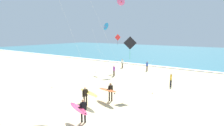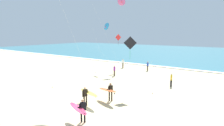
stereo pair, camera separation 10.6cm
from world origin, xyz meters
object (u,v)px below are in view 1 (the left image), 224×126
Objects in this scene: kite_diamond_charcoal_high at (131,44)px; bystander_white_top at (122,63)px; surfer_trailing at (81,109)px; surfer_third at (87,94)px; kite_delta_rose_mid at (121,2)px; kite_delta_cobalt_near at (106,26)px; surfer_lead at (109,90)px; bystander_yellow_top at (171,80)px; kite_diamond_scarlet_far at (117,39)px; bystander_blue_top at (147,66)px; bystander_purple_top at (114,71)px.

kite_diamond_charcoal_high reaches higher than bystander_white_top.
surfer_third is (-1.83, 2.63, 0.01)m from surfer_trailing.
kite_delta_rose_mid is (-6.14, 15.15, 10.26)m from surfer_third.
surfer_third is 16.42m from kite_delta_cobalt_near.
surfer_third is at bearing -117.94° from surfer_lead.
surfer_lead is 1.57× the size of bystander_yellow_top.
kite_diamond_scarlet_far is 6.77m from bystander_blue_top.
surfer_lead is 2.10m from surfer_third.
kite_diamond_scarlet_far is at bearing 157.97° from bystander_yellow_top.
surfer_third is 1.66× the size of bystander_blue_top.
bystander_white_top is (-0.59, 2.72, -4.51)m from kite_diamond_scarlet_far.
surfer_trailing is 21.25m from bystander_white_top.
kite_diamond_scarlet_far reaches higher than surfer_lead.
kite_delta_rose_mid is 15.62m from bystander_yellow_top.
bystander_blue_top is at bearing 131.32° from bystander_yellow_top.
kite_delta_rose_mid is at bearing 112.08° from surfer_third.
kite_diamond_scarlet_far is 3.83× the size of bystander_white_top.
surfer_third is 15.97m from kite_diamond_scarlet_far.
surfer_third is at bearing -83.27° from bystander_blue_top.
kite_delta_rose_mid is 11.42m from bystander_blue_top.
bystander_yellow_top is 8.59m from bystander_purple_top.
surfer_third is 1.66× the size of bystander_white_top.
kite_delta_rose_mid is 6.08m from kite_diamond_scarlet_far.
kite_diamond_scarlet_far is at bearing 33.55° from kite_delta_cobalt_near.
surfer_trailing is at bearing -78.93° from bystander_blue_top.
surfer_third is 0.22× the size of kite_delta_rose_mid.
kite_diamond_charcoal_high is at bearing -55.26° from bystander_white_top.
surfer_lead is at bearing -111.53° from bystander_yellow_top.
bystander_white_top is at bearing 111.00° from kite_delta_rose_mid.
bystander_white_top is (-8.22, 11.85, -4.30)m from kite_diamond_charcoal_high.
kite_delta_cobalt_near is 1.34× the size of kite_diamond_charcoal_high.
surfer_lead reaches higher than bystander_blue_top.
kite_delta_cobalt_near is (-7.72, 13.07, 6.26)m from surfer_third.
surfer_lead is 1.57× the size of bystander_purple_top.
kite_delta_rose_mid reaches higher than bystander_blue_top.
kite_delta_rose_mid is 11.57m from bystander_purple_top.
kite_diamond_scarlet_far is 3.83× the size of bystander_blue_top.
kite_delta_cobalt_near is 1.30× the size of kite_diamond_scarlet_far.
surfer_lead is 15.34m from bystander_blue_top.
bystander_purple_top is (-6.23, 13.23, -0.23)m from surfer_trailing.
bystander_yellow_top is at bearing -22.03° from kite_diamond_scarlet_far.
kite_delta_rose_mid is at bearing 52.71° from kite_delta_cobalt_near.
kite_delta_rose_mid reaches higher than surfer_third.
surfer_lead is 14.81m from kite_diamond_scarlet_far.
kite_diamond_scarlet_far is at bearing -92.59° from kite_delta_rose_mid.
surfer_trailing is 1.44× the size of bystander_blue_top.
kite_diamond_scarlet_far reaches higher than bystander_white_top.
kite_delta_cobalt_near is 5.00× the size of bystander_yellow_top.
kite_delta_cobalt_near is at bearing 138.46° from kite_diamond_charcoal_high.
bystander_yellow_top is at bearing 79.45° from surfer_trailing.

